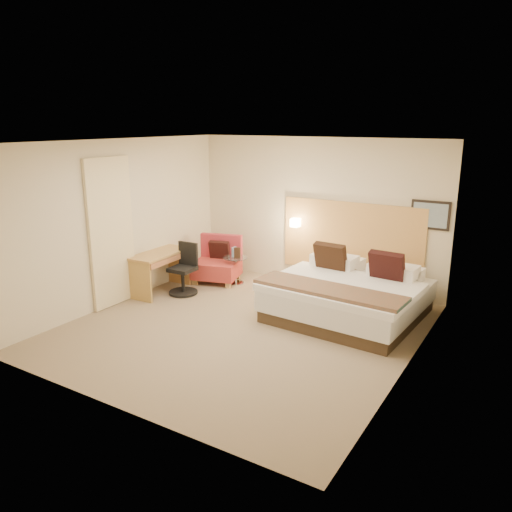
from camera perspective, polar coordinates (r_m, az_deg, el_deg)
The scene contains 20 objects.
floor at distance 7.49m, azimuth -1.50°, elevation -8.27°, with size 4.80×5.00×0.02m, color #816F57.
ceiling at distance 6.87m, azimuth -1.66°, elevation 13.01°, with size 4.80×5.00×0.02m, color white.
wall_back at distance 9.22m, azimuth 6.91°, elevation 4.97°, with size 4.80×0.02×2.70m, color beige.
wall_front at distance 5.21m, azimuth -16.70°, elevation -3.62°, with size 4.80×0.02×2.70m, color beige.
wall_left at distance 8.57m, azimuth -15.29°, elevation 3.76°, with size 0.02×5.00×2.70m, color beige.
wall_right at distance 6.14m, azimuth 17.73°, elevation -0.86°, with size 0.02×5.00×2.70m, color beige.
headboard_panel at distance 9.01m, azimuth 10.78°, elevation 1.97°, with size 2.60×0.04×1.30m, color tan.
art_frame at distance 8.55m, azimuth 19.30°, elevation 4.44°, with size 0.62×0.03×0.47m, color black.
art_canvas at distance 8.53m, azimuth 19.27°, elevation 4.42°, with size 0.54×0.01×0.39m, color gray.
lamp_arm at distance 9.33m, azimuth 4.68°, elevation 3.89°, with size 0.02×0.02×0.12m, color silver.
lamp_shade at distance 9.27m, azimuth 4.52°, elevation 3.83°, with size 0.15×0.15×0.15m, color beige.
curtain at distance 8.40m, azimuth -16.21°, elevation 2.55°, with size 0.06×0.90×2.42m, color beige.
bottle_a at distance 9.31m, azimuth -2.64°, elevation 0.43°, with size 0.05×0.05×0.18m, color #8AA7D6.
bottle_b at distance 9.37m, azimuth -2.41°, elevation 0.52°, with size 0.05×0.05×0.18m, color #93C1E3.
menu_folder at distance 9.23m, azimuth -2.15°, elevation 0.37°, with size 0.12×0.05×0.20m, color #301D13.
bed at distance 7.93m, azimuth 10.55°, elevation -4.40°, with size 2.29×2.24×1.06m.
lounge_chair at distance 9.53m, azimuth -4.39°, elevation -0.84°, with size 0.98×0.91×0.86m.
side_table at distance 9.37m, azimuth -2.36°, elevation -1.48°, with size 0.58×0.58×0.51m.
desk at distance 8.97m, azimuth -10.82°, elevation -0.56°, with size 0.59×1.19×0.73m.
desk_chair at distance 8.90m, azimuth -8.20°, elevation -1.96°, with size 0.53×0.53×0.89m.
Camera 1 is at (3.72, -5.77, 2.97)m, focal length 35.00 mm.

